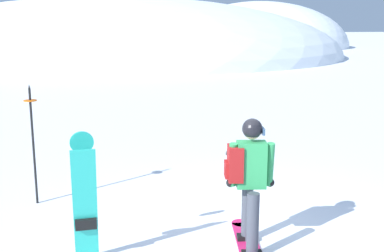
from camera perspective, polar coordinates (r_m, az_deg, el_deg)
ground_plane at (r=6.75m, az=5.33°, el=-12.84°), size 300.00×300.00×0.00m
ridge_peak_main at (r=44.13m, az=-8.74°, el=8.25°), size 40.13×36.12×10.36m
ridge_peak_far at (r=60.57m, az=8.03°, el=9.27°), size 21.92×19.73×11.13m
snowboarder_main at (r=6.04m, az=6.74°, el=-6.54°), size 0.65×1.80×1.71m
spare_snowboard at (r=5.80m, az=-12.67°, el=-8.58°), size 0.28×0.41×1.62m
piste_marker_near at (r=7.91m, az=-18.46°, el=-1.20°), size 0.20×0.20×1.94m
rock_mid at (r=10.69m, az=5.46°, el=-3.38°), size 0.54×0.46×0.38m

